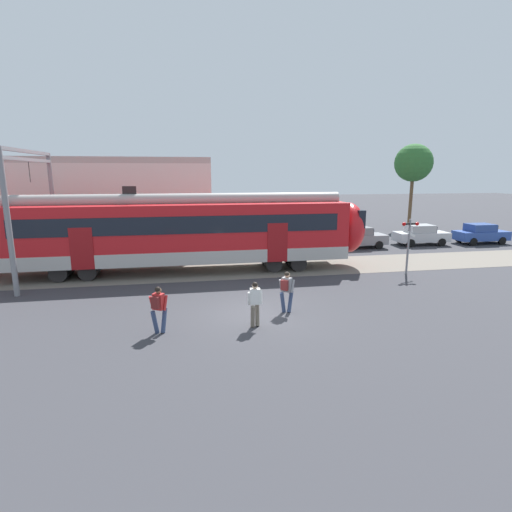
# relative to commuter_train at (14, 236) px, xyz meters

# --- Properties ---
(ground_plane) EXTENTS (160.00, 160.00, 0.00)m
(ground_plane) POSITION_rel_commuter_train_xyz_m (11.28, -7.34, -2.25)
(ground_plane) COLOR #38383D
(commuter_train) EXTENTS (38.05, 3.07, 4.73)m
(commuter_train) POSITION_rel_commuter_train_xyz_m (0.00, 0.00, 0.00)
(commuter_train) COLOR #B7B2AD
(commuter_train) RESTS_ON ground
(pedestrian_red) EXTENTS (0.66, 0.57, 1.67)m
(pedestrian_red) POSITION_rel_commuter_train_xyz_m (7.60, -8.69, -1.26)
(pedestrian_red) COLOR navy
(pedestrian_red) RESTS_ON ground
(pedestrian_white) EXTENTS (0.57, 0.63, 1.67)m
(pedestrian_white) POSITION_rel_commuter_train_xyz_m (10.94, -8.70, -1.29)
(pedestrian_white) COLOR #6B6051
(pedestrian_white) RESTS_ON ground
(pedestrian_grey) EXTENTS (0.67, 0.51, 1.67)m
(pedestrian_grey) POSITION_rel_commuter_train_xyz_m (12.42, -7.46, -1.26)
(pedestrian_grey) COLOR navy
(pedestrian_grey) RESTS_ON ground
(parked_car_grey) EXTENTS (4.02, 1.80, 1.54)m
(parked_car_grey) POSITION_rel_commuter_train_xyz_m (21.07, 4.97, -1.47)
(parked_car_grey) COLOR gray
(parked_car_grey) RESTS_ON ground
(parked_car_silver) EXTENTS (4.07, 1.89, 1.54)m
(parked_car_silver) POSITION_rel_commuter_train_xyz_m (26.31, 5.27, -1.47)
(parked_car_silver) COLOR #B7BABF
(parked_car_silver) RESTS_ON ground
(parked_car_blue) EXTENTS (4.00, 1.77, 1.54)m
(parked_car_blue) POSITION_rel_commuter_train_xyz_m (31.22, 4.96, -1.47)
(parked_car_blue) COLOR #284799
(parked_car_blue) RESTS_ON ground
(catenary_gantry) EXTENTS (0.24, 6.64, 6.53)m
(catenary_gantry) POSITION_rel_commuter_train_xyz_m (1.08, 0.00, 2.06)
(catenary_gantry) COLOR gray
(catenary_gantry) RESTS_ON ground
(crossing_signal) EXTENTS (0.96, 0.21, 3.00)m
(crossing_signal) POSITION_rel_commuter_train_xyz_m (20.42, -2.71, -0.24)
(crossing_signal) COLOR gray
(crossing_signal) RESTS_ON ground
(background_building) EXTENTS (17.22, 5.00, 9.20)m
(background_building) POSITION_rel_commuter_train_xyz_m (1.82, 7.10, 0.95)
(background_building) COLOR beige
(background_building) RESTS_ON ground
(street_tree_right) EXTENTS (3.57, 3.57, 8.11)m
(street_tree_right) POSITION_rel_commuter_train_xyz_m (30.49, 13.87, 4.03)
(street_tree_right) COLOR brown
(street_tree_right) RESTS_ON ground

